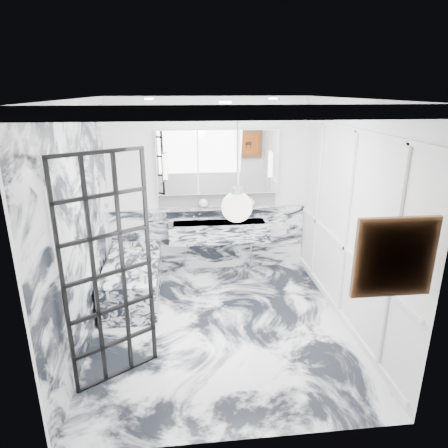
{
  "coord_description": "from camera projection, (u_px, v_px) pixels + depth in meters",
  "views": [
    {
      "loc": [
        -0.44,
        -4.45,
        2.9
      ],
      "look_at": [
        0.11,
        0.5,
        1.21
      ],
      "focal_mm": 32.0,
      "sensor_mm": 36.0,
      "label": 1
    }
  ],
  "objects": [
    {
      "name": "subway_tile",
      "position": [
        218.0,
        199.0,
        6.48
      ],
      "size": [
        1.9,
        0.03,
        0.23
      ],
      "primitive_type": "cube",
      "color": "white",
      "rests_on": "wall_back"
    },
    {
      "name": "flower_vase",
      "position": [
        142.0,
        277.0,
        5.11
      ],
      "size": [
        0.07,
        0.07,
        0.12
      ],
      "primitive_type": "cylinder",
      "color": "silver",
      "rests_on": "bathtub"
    },
    {
      "name": "amber_bottle",
      "position": [
        234.0,
        204.0,
        6.46
      ],
      "size": [
        0.04,
        0.04,
        0.1
      ],
      "primitive_type": "cylinder",
      "color": "#8C5919",
      "rests_on": "ledge"
    },
    {
      "name": "soap_bottle_a",
      "position": [
        238.0,
        200.0,
        6.44
      ],
      "size": [
        0.09,
        0.09,
        0.23
      ],
      "primitive_type": "imported",
      "rotation": [
        0.0,
        0.0,
        0.02
      ],
      "color": "#8C5919",
      "rests_on": "ledge"
    },
    {
      "name": "wall_left",
      "position": [
        80.0,
        227.0,
        4.55
      ],
      "size": [
        0.0,
        3.6,
        3.6
      ],
      "primitive_type": "plane",
      "rotation": [
        1.57,
        0.0,
        1.57
      ],
      "color": "white",
      "rests_on": "floor"
    },
    {
      "name": "wall_front",
      "position": [
        243.0,
        297.0,
        3.02
      ],
      "size": [
        3.6,
        0.0,
        3.6
      ],
      "primitive_type": "plane",
      "rotation": [
        -1.57,
        0.0,
        0.0
      ],
      "color": "white",
      "rests_on": "floor"
    },
    {
      "name": "bathtub",
      "position": [
        133.0,
        279.0,
        5.8
      ],
      "size": [
        0.75,
        1.65,
        0.55
      ],
      "primitive_type": "cube",
      "color": "silver",
      "rests_on": "floor"
    },
    {
      "name": "wall_right",
      "position": [
        349.0,
        218.0,
        4.89
      ],
      "size": [
        0.0,
        3.6,
        3.6
      ],
      "primitive_type": "plane",
      "rotation": [
        1.57,
        0.0,
        -1.57
      ],
      "color": "white",
      "rests_on": "floor"
    },
    {
      "name": "mirror_cabinet",
      "position": [
        218.0,
        162.0,
        6.22
      ],
      "size": [
        1.9,
        0.16,
        1.0
      ],
      "primitive_type": "cube",
      "color": "white",
      "rests_on": "wall_back"
    },
    {
      "name": "sconce_right",
      "position": [
        271.0,
        164.0,
        6.23
      ],
      "size": [
        0.07,
        0.07,
        0.4
      ],
      "primitive_type": "cylinder",
      "color": "white",
      "rests_on": "mirror_cabinet"
    },
    {
      "name": "pendant_light",
      "position": [
        237.0,
        207.0,
        3.28
      ],
      "size": [
        0.26,
        0.26,
        0.26
      ],
      "primitive_type": "sphere",
      "color": "white",
      "rests_on": "ceiling"
    },
    {
      "name": "ledge",
      "position": [
        218.0,
        208.0,
        6.46
      ],
      "size": [
        1.9,
        0.14,
        0.04
      ],
      "primitive_type": "cube",
      "color": "silver",
      "rests_on": "wall_back"
    },
    {
      "name": "trough_sink",
      "position": [
        219.0,
        231.0,
        6.41
      ],
      "size": [
        1.6,
        0.45,
        0.3
      ],
      "primitive_type": "cube",
      "color": "silver",
      "rests_on": "wall_back"
    },
    {
      "name": "crittall_door",
      "position": [
        109.0,
        274.0,
        3.9
      ],
      "size": [
        0.76,
        0.51,
        2.37
      ],
      "primitive_type": null,
      "rotation": [
        0.0,
        0.0,
        0.57
      ],
      "color": "black",
      "rests_on": "floor"
    },
    {
      "name": "marble_clad_back",
      "position": [
        209.0,
        239.0,
        6.67
      ],
      "size": [
        3.18,
        0.05,
        1.05
      ],
      "primitive_type": "cube",
      "color": "white",
      "rests_on": "floor"
    },
    {
      "name": "soap_bottle_b",
      "position": [
        241.0,
        201.0,
        6.45
      ],
      "size": [
        0.1,
        0.1,
        0.19
      ],
      "primitive_type": "imported",
      "rotation": [
        0.0,
        0.0,
        0.22
      ],
      "color": "#4C4C51",
      "rests_on": "ledge"
    },
    {
      "name": "wall_back",
      "position": [
        208.0,
        187.0,
        6.41
      ],
      "size": [
        3.6,
        0.0,
        3.6
      ],
      "primitive_type": "plane",
      "rotation": [
        1.57,
        0.0,
        0.0
      ],
      "color": "white",
      "rests_on": "floor"
    },
    {
      "name": "soap_bottle_c",
      "position": [
        251.0,
        201.0,
        6.47
      ],
      "size": [
        0.13,
        0.13,
        0.16
      ],
      "primitive_type": "imported",
      "rotation": [
        0.0,
        0.0,
        0.05
      ],
      "color": "silver",
      "rests_on": "ledge"
    },
    {
      "name": "floor",
      "position": [
        220.0,
        325.0,
        5.17
      ],
      "size": [
        3.6,
        3.6,
        0.0
      ],
      "primitive_type": "plane",
      "color": "white",
      "rests_on": "ground"
    },
    {
      "name": "face_pot",
      "position": [
        203.0,
        203.0,
        6.4
      ],
      "size": [
        0.15,
        0.15,
        0.15
      ],
      "primitive_type": "sphere",
      "color": "white",
      "rests_on": "ledge"
    },
    {
      "name": "panel_molding",
      "position": [
        347.0,
        226.0,
        4.92
      ],
      "size": [
        0.03,
        3.4,
        2.3
      ],
      "primitive_type": "cube",
      "color": "white",
      "rests_on": "floor"
    },
    {
      "name": "ceiling",
      "position": [
        219.0,
        99.0,
        4.27
      ],
      "size": [
        3.6,
        3.6,
        0.0
      ],
      "primitive_type": "plane",
      "rotation": [
        3.14,
        0.0,
        0.0
      ],
      "color": "white",
      "rests_on": "wall_back"
    },
    {
      "name": "marble_clad_left",
      "position": [
        82.0,
        232.0,
        4.57
      ],
      "size": [
        0.02,
        3.56,
        2.68
      ],
      "primitive_type": "cube",
      "color": "white",
      "rests_on": "floor"
    },
    {
      "name": "sconce_left",
      "position": [
        165.0,
        167.0,
        6.06
      ],
      "size": [
        0.07,
        0.07,
        0.4
      ],
      "primitive_type": "cylinder",
      "color": "white",
      "rests_on": "mirror_cabinet"
    },
    {
      "name": "artwork",
      "position": [
        395.0,
        257.0,
        3.11
      ],
      "size": [
        0.56,
        0.05,
        0.56
      ],
      "primitive_type": "cube",
      "color": "#BB3C13",
      "rests_on": "wall_front"
    }
  ]
}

